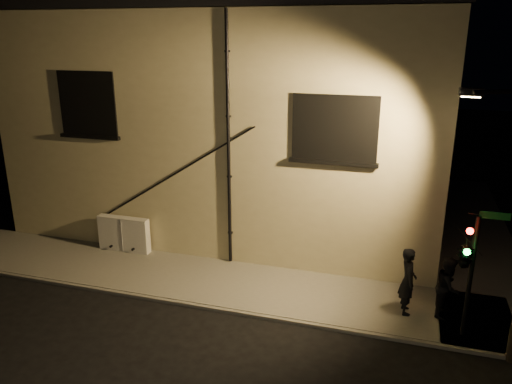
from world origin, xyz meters
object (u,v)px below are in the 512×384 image
(pedestrian_b, at_px, (448,287))
(traffic_signal, at_px, (466,254))
(pedestrian_a, at_px, (408,281))
(utility_cabinet, at_px, (124,234))

(pedestrian_b, height_order, traffic_signal, traffic_signal)
(pedestrian_a, bearing_deg, pedestrian_b, -91.08)
(traffic_signal, bearing_deg, pedestrian_b, 101.00)
(pedestrian_a, height_order, pedestrian_b, pedestrian_a)
(utility_cabinet, xyz_separation_m, pedestrian_a, (9.91, -1.41, 0.34))
(pedestrian_a, relative_size, pedestrian_b, 1.11)
(utility_cabinet, bearing_deg, pedestrian_a, -8.10)
(pedestrian_b, xyz_separation_m, traffic_signal, (0.19, -0.98, 1.46))
(pedestrian_b, bearing_deg, utility_cabinet, 98.24)
(pedestrian_a, bearing_deg, traffic_signal, -132.17)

